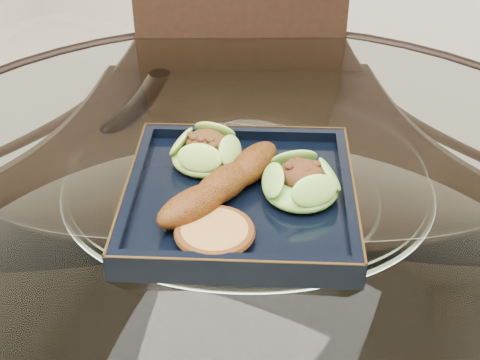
% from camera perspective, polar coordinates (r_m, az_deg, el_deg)
% --- Properties ---
extents(dining_table, '(1.13, 1.13, 0.77)m').
position_cam_1_polar(dining_table, '(0.92, 0.57, -10.49)').
color(dining_table, white).
rests_on(dining_table, ground).
extents(dining_chair, '(0.54, 0.54, 0.94)m').
position_cam_1_polar(dining_chair, '(1.28, 0.11, 0.36)').
color(dining_chair, black).
rests_on(dining_chair, ground).
extents(navy_plate, '(0.35, 0.35, 0.02)m').
position_cam_1_polar(navy_plate, '(0.80, 0.00, -1.75)').
color(navy_plate, black).
rests_on(navy_plate, dining_table).
extents(lettuce_wrap_left, '(0.11, 0.11, 0.03)m').
position_cam_1_polar(lettuce_wrap_left, '(0.84, -2.95, 2.32)').
color(lettuce_wrap_left, olive).
rests_on(lettuce_wrap_left, navy_plate).
extents(lettuce_wrap_right, '(0.11, 0.11, 0.03)m').
position_cam_1_polar(lettuce_wrap_right, '(0.78, 5.22, -0.40)').
color(lettuce_wrap_right, '#57A12E').
rests_on(lettuce_wrap_right, navy_plate).
extents(roasted_plantain, '(0.09, 0.20, 0.04)m').
position_cam_1_polar(roasted_plantain, '(0.78, -1.38, -0.32)').
color(roasted_plantain, '#68330A').
rests_on(roasted_plantain, navy_plate).
extents(crumb_patty, '(0.09, 0.09, 0.01)m').
position_cam_1_polar(crumb_patty, '(0.73, -2.17, -4.59)').
color(crumb_patty, '#A57537').
rests_on(crumb_patty, navy_plate).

